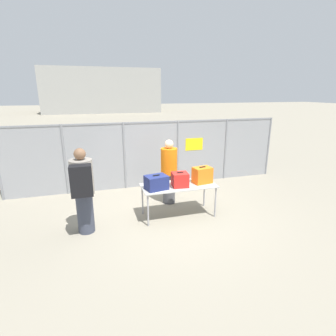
% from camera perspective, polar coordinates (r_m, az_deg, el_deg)
% --- Properties ---
extents(ground_plane, '(120.00, 120.00, 0.00)m').
position_cam_1_polar(ground_plane, '(6.56, 1.09, -10.21)').
color(ground_plane, gray).
extents(fence_section, '(8.65, 0.07, 2.06)m').
position_cam_1_polar(fence_section, '(8.25, -3.50, 3.33)').
color(fence_section, gray).
rests_on(fence_section, ground_plane).
extents(inspection_table, '(1.77, 0.77, 0.79)m').
position_cam_1_polar(inspection_table, '(6.27, 2.33, -4.26)').
color(inspection_table, '#B2B2AD').
rests_on(inspection_table, ground_plane).
extents(suitcase_navy, '(0.55, 0.45, 0.34)m').
position_cam_1_polar(suitcase_navy, '(5.96, -2.55, -3.15)').
color(suitcase_navy, navy).
rests_on(suitcase_navy, inspection_table).
extents(suitcase_red, '(0.39, 0.37, 0.35)m').
position_cam_1_polar(suitcase_red, '(6.12, 2.62, -2.54)').
color(suitcase_red, red).
rests_on(suitcase_red, inspection_table).
extents(suitcase_orange, '(0.48, 0.37, 0.41)m').
position_cam_1_polar(suitcase_orange, '(6.40, 7.47, -1.54)').
color(suitcase_orange, orange).
rests_on(suitcase_orange, inspection_table).
extents(traveler_hooded, '(0.46, 0.71, 1.85)m').
position_cam_1_polar(traveler_hooded, '(5.66, -18.05, -4.27)').
color(traveler_hooded, '#383D4C').
rests_on(traveler_hooded, ground_plane).
extents(security_worker_near, '(0.43, 0.43, 1.74)m').
position_cam_1_polar(security_worker_near, '(6.95, 0.22, -0.68)').
color(security_worker_near, '#4C4C51').
rests_on(security_worker_near, ground_plane).
extents(utility_trailer, '(4.29, 2.24, 0.73)m').
position_cam_1_polar(utility_trailer, '(10.04, 0.76, 1.85)').
color(utility_trailer, '#B2B2B7').
rests_on(utility_trailer, ground_plane).
extents(distant_hangar, '(16.13, 8.81, 6.09)m').
position_cam_1_polar(distant_hangar, '(42.12, -14.26, 15.98)').
color(distant_hangar, '#999993').
rests_on(distant_hangar, ground_plane).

